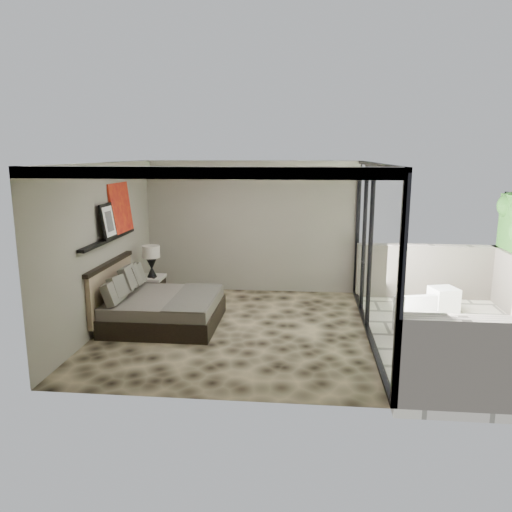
# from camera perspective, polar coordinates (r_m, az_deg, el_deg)

# --- Properties ---
(floor) EXTENTS (5.00, 5.00, 0.00)m
(floor) POSITION_cam_1_polar(r_m,az_deg,el_deg) (8.61, -2.44, -8.35)
(floor) COLOR black
(floor) RESTS_ON ground
(ceiling) EXTENTS (4.50, 5.00, 0.02)m
(ceiling) POSITION_cam_1_polar(r_m,az_deg,el_deg) (8.10, -2.61, 10.55)
(ceiling) COLOR silver
(ceiling) RESTS_ON back_wall
(back_wall) EXTENTS (4.50, 0.02, 2.80)m
(back_wall) POSITION_cam_1_polar(r_m,az_deg,el_deg) (10.68, -0.59, 3.33)
(back_wall) COLOR gray
(back_wall) RESTS_ON floor
(left_wall) EXTENTS (0.02, 5.00, 2.80)m
(left_wall) POSITION_cam_1_polar(r_m,az_deg,el_deg) (8.84, -17.04, 1.08)
(left_wall) COLOR gray
(left_wall) RESTS_ON floor
(glass_wall) EXTENTS (0.08, 5.00, 2.80)m
(glass_wall) POSITION_cam_1_polar(r_m,az_deg,el_deg) (8.23, 13.18, 0.52)
(glass_wall) COLOR white
(glass_wall) RESTS_ON floor
(terrace_slab) EXTENTS (3.00, 5.00, 0.12)m
(terrace_slab) POSITION_cam_1_polar(r_m,az_deg,el_deg) (8.93, 22.44, -8.93)
(terrace_slab) COLOR beige
(terrace_slab) RESTS_ON ground
(picture_ledge) EXTENTS (0.12, 2.20, 0.05)m
(picture_ledge) POSITION_cam_1_polar(r_m,az_deg,el_deg) (8.90, -16.47, 1.82)
(picture_ledge) COLOR black
(picture_ledge) RESTS_ON left_wall
(bed) EXTENTS (1.92, 1.86, 1.06)m
(bed) POSITION_cam_1_polar(r_m,az_deg,el_deg) (8.91, -11.05, -5.73)
(bed) COLOR black
(bed) RESTS_ON floor
(nightstand) EXTENTS (0.56, 0.56, 0.54)m
(nightstand) POSITION_cam_1_polar(r_m,az_deg,el_deg) (10.32, -11.95, -3.63)
(nightstand) COLOR black
(nightstand) RESTS_ON floor
(table_lamp) EXTENTS (0.35, 0.35, 0.64)m
(table_lamp) POSITION_cam_1_polar(r_m,az_deg,el_deg) (10.12, -11.87, -0.12)
(table_lamp) COLOR black
(table_lamp) RESTS_ON nightstand
(abstract_canvas) EXTENTS (0.13, 0.90, 0.90)m
(abstract_canvas) POSITION_cam_1_polar(r_m,az_deg,el_deg) (9.45, -15.22, 5.35)
(abstract_canvas) COLOR #BF5310
(abstract_canvas) RESTS_ON picture_ledge
(framed_print) EXTENTS (0.11, 0.50, 0.60)m
(framed_print) POSITION_cam_1_polar(r_m,az_deg,el_deg) (8.76, -16.55, 3.82)
(framed_print) COLOR black
(framed_print) RESTS_ON picture_ledge
(ottoman) EXTENTS (0.56, 0.56, 0.46)m
(ottoman) POSITION_cam_1_polar(r_m,az_deg,el_deg) (10.14, 20.63, -4.66)
(ottoman) COLOR white
(ottoman) RESTS_ON terrace_slab
(lounger) EXTENTS (1.11, 1.65, 0.59)m
(lounger) POSITION_cam_1_polar(r_m,az_deg,el_deg) (8.42, 19.65, -8.20)
(lounger) COLOR silver
(lounger) RESTS_ON terrace_slab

